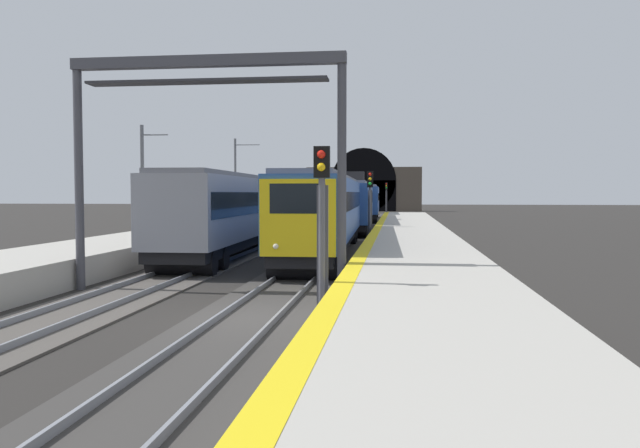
# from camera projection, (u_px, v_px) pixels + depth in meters

# --- Properties ---
(ground_plane) EXTENTS (320.00, 320.00, 0.00)m
(ground_plane) POSITION_uv_depth(u_px,v_px,m) (251.00, 320.00, 15.70)
(ground_plane) COLOR #282623
(platform_right) EXTENTS (112.00, 4.50, 1.01)m
(platform_right) POSITION_uv_depth(u_px,v_px,m) (428.00, 304.00, 15.14)
(platform_right) COLOR #ADA89E
(platform_right) RESTS_ON ground_plane
(platform_right_edge_strip) EXTENTS (112.00, 0.50, 0.01)m
(platform_right_edge_strip) POSITION_uv_depth(u_px,v_px,m) (345.00, 281.00, 15.36)
(platform_right_edge_strip) COLOR yellow
(platform_right_edge_strip) RESTS_ON platform_right
(track_main_line) EXTENTS (160.00, 3.10, 0.21)m
(track_main_line) POSITION_uv_depth(u_px,v_px,m) (251.00, 318.00, 15.70)
(track_main_line) COLOR #383533
(track_main_line) RESTS_ON ground_plane
(track_adjacent_line) EXTENTS (160.00, 3.10, 0.21)m
(track_adjacent_line) POSITION_uv_depth(u_px,v_px,m) (71.00, 314.00, 16.28)
(track_adjacent_line) COLOR #4C4742
(track_adjacent_line) RESTS_ON ground_plane
(train_main_approaching) EXTENTS (62.19, 3.22, 4.92)m
(train_main_approaching) POSITION_uv_depth(u_px,v_px,m) (354.00, 203.00, 52.04)
(train_main_approaching) COLOR #264C99
(train_main_approaching) RESTS_ON ground_plane
(train_adjacent_platform) EXTENTS (42.16, 3.36, 4.07)m
(train_adjacent_platform) POSITION_uv_depth(u_px,v_px,m) (275.00, 205.00, 43.16)
(train_adjacent_platform) COLOR gray
(train_adjacent_platform) RESTS_ON ground_plane
(railway_signal_near) EXTENTS (0.39, 0.38, 4.27)m
(railway_signal_near) POSITION_uv_depth(u_px,v_px,m) (322.00, 218.00, 15.16)
(railway_signal_near) COLOR #4C4C54
(railway_signal_near) RESTS_ON ground_plane
(railway_signal_mid) EXTENTS (0.39, 0.38, 4.56)m
(railway_signal_mid) POSITION_uv_depth(u_px,v_px,m) (370.00, 199.00, 40.74)
(railway_signal_mid) COLOR #4C4C54
(railway_signal_mid) RESTS_ON ground_plane
(railway_signal_far) EXTENTS (0.39, 0.38, 4.73)m
(railway_signal_far) POSITION_uv_depth(u_px,v_px,m) (386.00, 195.00, 95.26)
(railway_signal_far) COLOR #38383D
(railway_signal_far) RESTS_ON ground_plane
(overhead_signal_gantry) EXTENTS (0.70, 8.83, 7.45)m
(overhead_signal_gantry) POSITION_uv_depth(u_px,v_px,m) (206.00, 115.00, 19.81)
(overhead_signal_gantry) COLOR #3F3F47
(overhead_signal_gantry) RESTS_ON ground_plane
(tunnel_portal) EXTENTS (3.02, 19.94, 11.17)m
(tunnel_portal) POSITION_uv_depth(u_px,v_px,m) (364.00, 189.00, 110.40)
(tunnel_portal) COLOR #51473D
(tunnel_portal) RESTS_ON ground_plane
(catenary_mast_near) EXTENTS (0.22, 2.48, 8.30)m
(catenary_mast_near) POSITION_uv_depth(u_px,v_px,m) (236.00, 181.00, 59.83)
(catenary_mast_near) COLOR #595B60
(catenary_mast_near) RESTS_ON ground_plane
(catenary_mast_far) EXTENTS (0.22, 1.74, 7.25)m
(catenary_mast_far) POSITION_uv_depth(u_px,v_px,m) (143.00, 184.00, 38.15)
(catenary_mast_far) COLOR #595B60
(catenary_mast_far) RESTS_ON ground_plane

